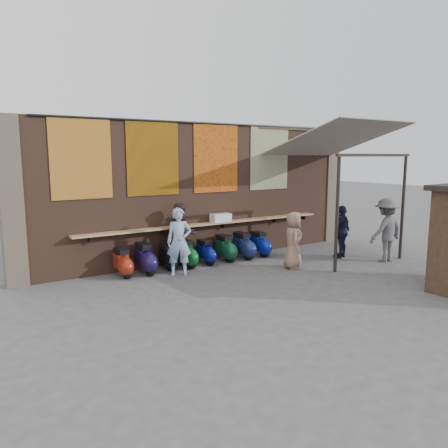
% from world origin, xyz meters
% --- Properties ---
extents(ground, '(70.00, 70.00, 0.00)m').
position_xyz_m(ground, '(0.00, 0.00, 0.00)').
color(ground, '#474749').
rests_on(ground, ground).
extents(brick_wall, '(10.00, 0.40, 4.00)m').
position_xyz_m(brick_wall, '(0.00, 2.70, 2.00)').
color(brick_wall, brown).
rests_on(brick_wall, ground).
extents(pier_left, '(0.50, 0.50, 4.00)m').
position_xyz_m(pier_left, '(-5.20, 2.70, 2.00)').
color(pier_left, '#4C4238').
rests_on(pier_left, ground).
extents(pier_right, '(0.50, 0.50, 4.00)m').
position_xyz_m(pier_right, '(5.20, 2.70, 2.00)').
color(pier_right, '#4C4238').
rests_on(pier_right, ground).
extents(eating_counter, '(8.00, 0.32, 0.05)m').
position_xyz_m(eating_counter, '(0.00, 2.33, 1.10)').
color(eating_counter, '#9E7A51').
rests_on(eating_counter, brick_wall).
extents(shelf_box, '(0.59, 0.31, 0.25)m').
position_xyz_m(shelf_box, '(0.34, 2.30, 1.25)').
color(shelf_box, white).
rests_on(shelf_box, eating_counter).
extents(tapestry_redgold, '(1.50, 0.02, 2.00)m').
position_xyz_m(tapestry_redgold, '(-3.60, 2.48, 3.00)').
color(tapestry_redgold, maroon).
rests_on(tapestry_redgold, brick_wall).
extents(tapestry_sun, '(1.50, 0.02, 2.00)m').
position_xyz_m(tapestry_sun, '(-1.70, 2.48, 3.00)').
color(tapestry_sun, '#C4770B').
rests_on(tapestry_sun, brick_wall).
extents(tapestry_orange, '(1.50, 0.02, 2.00)m').
position_xyz_m(tapestry_orange, '(0.30, 2.48, 3.00)').
color(tapestry_orange, '#C05E18').
rests_on(tapestry_orange, brick_wall).
extents(tapestry_multi, '(1.50, 0.02, 2.00)m').
position_xyz_m(tapestry_multi, '(2.30, 2.48, 3.00)').
color(tapestry_multi, '#2B579D').
rests_on(tapestry_multi, brick_wall).
extents(hang_rail, '(9.50, 0.06, 0.06)m').
position_xyz_m(hang_rail, '(0.00, 2.47, 3.98)').
color(hang_rail, black).
rests_on(hang_rail, brick_wall).
extents(scooter_stool_0, '(0.34, 0.76, 0.72)m').
position_xyz_m(scooter_stool_0, '(-2.81, 2.02, 0.36)').
color(scooter_stool_0, maroon).
rests_on(scooter_stool_0, ground).
extents(scooter_stool_1, '(0.38, 0.84, 0.80)m').
position_xyz_m(scooter_stool_1, '(-2.21, 1.98, 0.40)').
color(scooter_stool_1, '#1C1244').
rests_on(scooter_stool_1, ground).
extents(scooter_stool_2, '(0.32, 0.71, 0.67)m').
position_xyz_m(scooter_stool_2, '(-1.55, 1.99, 0.34)').
color(scooter_stool_2, black).
rests_on(scooter_stool_2, ground).
extents(scooter_stool_3, '(0.36, 0.80, 0.76)m').
position_xyz_m(scooter_stool_3, '(-1.00, 1.98, 0.38)').
color(scooter_stool_3, '#0C5A21').
rests_on(scooter_stool_3, ground).
extents(scooter_stool_4, '(0.33, 0.72, 0.69)m').
position_xyz_m(scooter_stool_4, '(-0.36, 2.01, 0.34)').
color(scooter_stool_4, navy).
rests_on(scooter_stool_4, ground).
extents(scooter_stool_5, '(0.36, 0.80, 0.76)m').
position_xyz_m(scooter_stool_5, '(0.30, 2.00, 0.38)').
color(scooter_stool_5, '#0E492A').
rests_on(scooter_stool_5, ground).
extents(scooter_stool_6, '(0.37, 0.83, 0.79)m').
position_xyz_m(scooter_stool_6, '(0.92, 1.95, 0.39)').
color(scooter_stool_6, navy).
rests_on(scooter_stool_6, ground).
extents(scooter_stool_7, '(0.35, 0.78, 0.74)m').
position_xyz_m(scooter_stool_7, '(1.54, 1.97, 0.37)').
color(scooter_stool_7, navy).
rests_on(scooter_stool_7, ground).
extents(diner_left, '(0.75, 0.65, 1.75)m').
position_xyz_m(diner_left, '(-1.51, 1.40, 0.88)').
color(diner_left, '#859BC1').
rests_on(diner_left, ground).
extents(diner_right, '(0.88, 0.69, 1.79)m').
position_xyz_m(diner_right, '(-1.13, 2.00, 0.89)').
color(diner_right, '#2E232A').
rests_on(diner_right, ground).
extents(shopper_navy, '(1.01, 0.66, 1.59)m').
position_xyz_m(shopper_navy, '(3.52, 0.47, 0.80)').
color(shopper_navy, black).
rests_on(shopper_navy, ground).
extents(shopper_grey, '(1.21, 0.70, 1.86)m').
position_xyz_m(shopper_grey, '(4.22, -0.56, 0.93)').
color(shopper_grey, '#545459').
rests_on(shopper_grey, ground).
extents(shopper_tan, '(0.83, 0.91, 1.56)m').
position_xyz_m(shopper_tan, '(1.41, 0.29, 0.78)').
color(shopper_tan, '#846654').
rests_on(shopper_tan, ground).
extents(awning_canvas, '(3.20, 3.28, 0.97)m').
position_xyz_m(awning_canvas, '(3.50, 0.90, 3.55)').
color(awning_canvas, beige).
rests_on(awning_canvas, brick_wall).
extents(awning_ledger, '(3.30, 0.08, 0.12)m').
position_xyz_m(awning_ledger, '(3.50, 2.49, 3.95)').
color(awning_ledger, '#33261C').
rests_on(awning_ledger, brick_wall).
extents(awning_header, '(3.00, 0.08, 0.08)m').
position_xyz_m(awning_header, '(3.50, -0.60, 3.08)').
color(awning_header, black).
rests_on(awning_header, awning_post_left).
extents(awning_post_left, '(0.09, 0.09, 3.10)m').
position_xyz_m(awning_post_left, '(2.10, -0.60, 1.55)').
color(awning_post_left, black).
rests_on(awning_post_left, ground).
extents(awning_post_right, '(0.09, 0.09, 3.10)m').
position_xyz_m(awning_post_right, '(4.90, -0.60, 1.55)').
color(awning_post_right, black).
rests_on(awning_post_right, ground).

